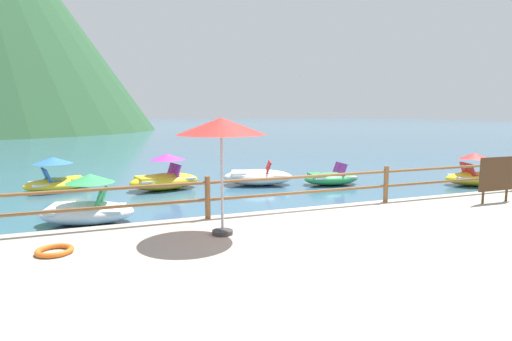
{
  "coord_description": "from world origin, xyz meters",
  "views": [
    {
      "loc": [
        -4.73,
        -7.4,
        2.76
      ],
      "look_at": [
        0.1,
        5.0,
        0.9
      ],
      "focal_mm": 30.01,
      "sensor_mm": 36.0,
      "label": 1
    }
  ],
  "objects": [
    {
      "name": "dock_railing",
      "position": [
        -0.0,
        1.55,
        0.98
      ],
      "size": [
        23.92,
        0.12,
        0.95
      ],
      "color": "brown",
      "rests_on": "promenade_dock"
    },
    {
      "name": "pedal_boat_5",
      "position": [
        -4.87,
        3.68,
        0.41
      ],
      "size": [
        2.45,
        1.69,
        1.24
      ],
      "color": "white",
      "rests_on": "ground"
    },
    {
      "name": "ground_plane",
      "position": [
        0.0,
        40.0,
        0.0
      ],
      "size": [
        200.0,
        200.0,
        0.0
      ],
      "primitive_type": "plane",
      "color": "#38607A"
    },
    {
      "name": "pedal_boat_0",
      "position": [
        -5.85,
        8.77,
        0.4
      ],
      "size": [
        2.48,
        1.84,
        1.18
      ],
      "color": "yellow",
      "rests_on": "ground"
    },
    {
      "name": "pedal_boat_1",
      "position": [
        3.67,
        6.37,
        0.25
      ],
      "size": [
        2.24,
        1.4,
        0.82
      ],
      "color": "green",
      "rests_on": "ground"
    },
    {
      "name": "pedal_boat_3",
      "position": [
        1.08,
        7.34,
        0.31
      ],
      "size": [
        2.9,
        2.17,
        0.9
      ],
      "color": "white",
      "rests_on": "ground"
    },
    {
      "name": "promenade_dock",
      "position": [
        0.0,
        -2.2,
        0.2
      ],
      "size": [
        28.0,
        8.0,
        0.4
      ],
      "primitive_type": "cube",
      "color": "#A39989",
      "rests_on": "ground"
    },
    {
      "name": "pedal_boat_2",
      "position": [
        8.63,
        4.29,
        0.39
      ],
      "size": [
        2.53,
        1.82,
        1.22
      ],
      "color": "yellow",
      "rests_on": "ground"
    },
    {
      "name": "pedal_boat_4",
      "position": [
        -2.33,
        7.65,
        0.42
      ],
      "size": [
        2.68,
        1.75,
        1.27
      ],
      "color": "yellow",
      "rests_on": "ground"
    },
    {
      "name": "life_ring",
      "position": [
        -5.37,
        0.23,
        0.45
      ],
      "size": [
        0.61,
        0.61,
        0.09
      ],
      "primitive_type": "torus",
      "color": "orange",
      "rests_on": "promenade_dock"
    },
    {
      "name": "beach_umbrella",
      "position": [
        -2.43,
        0.28,
        2.45
      ],
      "size": [
        1.7,
        1.7,
        2.24
      ],
      "color": "#B2B2B7",
      "rests_on": "promenade_dock"
    },
    {
      "name": "sign_board",
      "position": [
        5.01,
        0.49,
        1.13
      ],
      "size": [
        1.18,
        0.07,
        1.19
      ],
      "color": "beige",
      "rests_on": "promenade_dock"
    }
  ]
}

